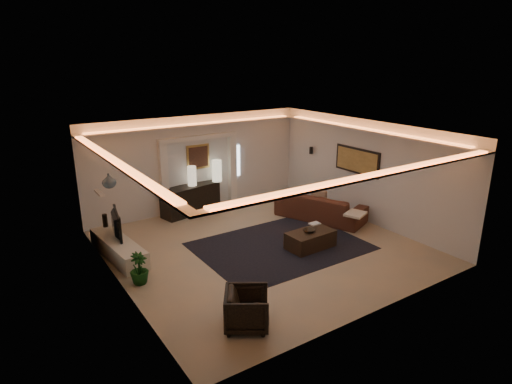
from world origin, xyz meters
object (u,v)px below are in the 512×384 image
coffee_table (310,240)px  armchair (247,309)px  console (191,200)px  sofa (320,207)px

coffee_table → armchair: size_ratio=1.55×
console → armchair: console is taller
console → sofa: size_ratio=0.72×
sofa → armchair: 5.66m
console → coffee_table: size_ratio=1.54×
console → coffee_table: bearing=-82.6°
console → coffee_table: 4.17m
console → armchair: bearing=-118.0°
armchair → console: bearing=17.0°
sofa → armchair: (-4.61, -3.29, -0.02)m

